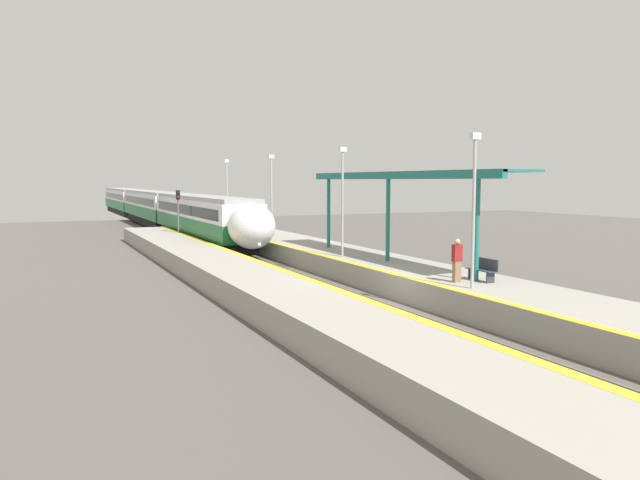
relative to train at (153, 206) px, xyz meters
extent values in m
plane|color=#56514C|center=(0.00, -47.31, -2.17)|extent=(120.00, 120.00, 0.00)
cube|color=slate|center=(-0.72, -47.31, -2.10)|extent=(0.08, 90.00, 0.15)
cube|color=slate|center=(0.72, -47.31, -2.10)|extent=(0.08, 90.00, 0.15)
cube|color=black|center=(0.00, -21.22, -1.56)|extent=(2.52, 20.12, 0.79)
cube|color=#196633|center=(0.00, -21.22, -0.73)|extent=(2.86, 21.87, 0.87)
cube|color=#196633|center=(0.00, -21.22, -0.15)|extent=(2.88, 21.87, 0.30)
cube|color=silver|center=(0.00, -21.22, 0.66)|extent=(2.86, 21.87, 1.32)
cube|color=black|center=(0.00, -21.22, 0.59)|extent=(2.89, 20.12, 0.72)
cube|color=#9E9EA3|center=(0.00, -21.22, 1.47)|extent=(2.58, 21.87, 0.30)
cylinder|color=black|center=(-0.72, -29.10, -1.71)|extent=(0.12, 0.92, 0.92)
cylinder|color=black|center=(0.72, -29.10, -1.71)|extent=(0.12, 0.92, 0.92)
cylinder|color=black|center=(-0.72, -26.90, -1.71)|extent=(0.12, 0.92, 0.92)
cylinder|color=black|center=(0.72, -26.90, -1.71)|extent=(0.12, 0.92, 0.92)
cylinder|color=black|center=(-0.72, -15.54, -1.71)|extent=(0.12, 0.92, 0.92)
cylinder|color=black|center=(0.72, -15.54, -1.71)|extent=(0.12, 0.92, 0.92)
cylinder|color=black|center=(-0.72, -13.34, -1.71)|extent=(0.12, 0.92, 0.92)
cylinder|color=black|center=(0.72, -13.34, -1.71)|extent=(0.12, 0.92, 0.92)
ellipsoid|color=silver|center=(0.00, -33.37, 0.08)|extent=(2.75, 3.65, 2.73)
ellipsoid|color=black|center=(0.00, -33.83, 0.52)|extent=(2.00, 2.13, 1.39)
sphere|color=#F9F4CC|center=(0.00, -34.74, -0.91)|extent=(0.24, 0.24, 0.24)
cube|color=black|center=(0.00, 1.46, -1.56)|extent=(2.52, 20.12, 0.79)
cube|color=#196633|center=(0.00, 1.46, -0.73)|extent=(2.86, 21.87, 0.87)
cube|color=#196633|center=(0.00, 1.46, -0.15)|extent=(2.88, 21.87, 0.30)
cube|color=silver|center=(0.00, 1.46, 0.66)|extent=(2.86, 21.87, 1.32)
cube|color=black|center=(0.00, 1.46, 0.59)|extent=(2.89, 20.12, 0.72)
cube|color=#9E9EA3|center=(0.00, 1.46, 1.47)|extent=(2.58, 21.87, 0.30)
cylinder|color=black|center=(-0.72, -6.42, -1.71)|extent=(0.12, 0.92, 0.92)
cylinder|color=black|center=(0.72, -6.42, -1.71)|extent=(0.12, 0.92, 0.92)
cylinder|color=black|center=(-0.72, -4.22, -1.71)|extent=(0.12, 0.92, 0.92)
cylinder|color=black|center=(0.72, -4.22, -1.71)|extent=(0.12, 0.92, 0.92)
cylinder|color=black|center=(-0.72, 7.14, -1.71)|extent=(0.12, 0.92, 0.92)
cylinder|color=black|center=(0.72, 7.14, -1.71)|extent=(0.12, 0.92, 0.92)
cylinder|color=black|center=(-0.72, 9.34, -1.71)|extent=(0.12, 0.92, 0.92)
cylinder|color=black|center=(0.72, 9.34, -1.71)|extent=(0.12, 0.92, 0.92)
cube|color=black|center=(0.00, 24.13, -1.56)|extent=(2.52, 20.12, 0.79)
cube|color=#196633|center=(0.00, 24.13, -0.73)|extent=(2.86, 21.87, 0.87)
cube|color=#196633|center=(0.00, 24.13, -0.15)|extent=(2.88, 21.87, 0.30)
cube|color=silver|center=(0.00, 24.13, 0.66)|extent=(2.86, 21.87, 1.32)
cube|color=black|center=(0.00, 24.13, 0.59)|extent=(2.89, 20.12, 0.72)
cube|color=#9E9EA3|center=(0.00, 24.13, 1.47)|extent=(2.58, 21.87, 0.30)
cylinder|color=black|center=(-0.72, 16.25, -1.71)|extent=(0.12, 0.92, 0.92)
cylinder|color=black|center=(0.72, 16.25, -1.71)|extent=(0.12, 0.92, 0.92)
cylinder|color=black|center=(-0.72, 18.45, -1.71)|extent=(0.12, 0.92, 0.92)
cylinder|color=black|center=(0.72, 18.45, -1.71)|extent=(0.12, 0.92, 0.92)
cylinder|color=black|center=(-0.72, 29.81, -1.71)|extent=(0.12, 0.92, 0.92)
cylinder|color=black|center=(0.72, 29.81, -1.71)|extent=(0.12, 0.92, 0.92)
cylinder|color=black|center=(-0.72, 32.01, -1.71)|extent=(0.12, 0.92, 0.92)
cylinder|color=black|center=(0.72, 32.01, -1.71)|extent=(0.12, 0.92, 0.92)
cube|color=#9E998E|center=(3.78, -47.31, -1.65)|extent=(4.10, 64.00, 1.04)
cube|color=yellow|center=(1.93, -47.31, -1.12)|extent=(0.40, 64.00, 0.01)
cube|color=#9E998E|center=(-3.40, -47.31, -1.65)|extent=(3.35, 64.00, 1.04)
cube|color=yellow|center=(-1.93, -47.31, -1.12)|extent=(0.40, 64.00, 0.01)
cube|color=#2D333D|center=(4.01, -50.00, -0.92)|extent=(0.36, 0.06, 0.42)
cube|color=#2D333D|center=(4.01, -48.91, -0.92)|extent=(0.36, 0.06, 0.42)
cube|color=#2D333D|center=(4.01, -49.45, -0.69)|extent=(0.44, 1.45, 0.03)
cube|color=#2D333D|center=(4.21, -49.45, -0.46)|extent=(0.04, 1.45, 0.44)
cube|color=#7F6647|center=(2.94, -49.32, -0.72)|extent=(0.28, 0.20, 0.82)
cube|color=maroon|center=(2.94, -49.32, 0.01)|extent=(0.36, 0.22, 0.65)
sphere|color=tan|center=(2.94, -49.32, 0.45)|extent=(0.22, 0.22, 0.22)
cylinder|color=#59595E|center=(-1.93, -21.95, -0.41)|extent=(0.14, 0.14, 3.52)
cube|color=black|center=(-1.93, -21.95, 1.70)|extent=(0.28, 0.20, 0.70)
sphere|color=black|center=(-1.93, -22.06, 1.87)|extent=(0.14, 0.14, 0.14)
sphere|color=red|center=(-1.93, -22.06, 1.53)|extent=(0.14, 0.14, 0.14)
cylinder|color=#9E9EA3|center=(2.62, -50.65, 1.55)|extent=(0.12, 0.12, 5.35)
cube|color=silver|center=(2.62, -50.65, 4.35)|extent=(0.36, 0.20, 0.24)
cylinder|color=#9E9EA3|center=(2.62, -40.19, 1.55)|extent=(0.12, 0.12, 5.35)
cube|color=silver|center=(2.62, -40.19, 4.35)|extent=(0.36, 0.20, 0.24)
cylinder|color=#9E9EA3|center=(2.62, -29.72, 1.55)|extent=(0.12, 0.12, 5.35)
cube|color=silver|center=(2.62, -29.72, 4.35)|extent=(0.36, 0.20, 0.24)
cylinder|color=#9E9EA3|center=(2.62, -19.26, 1.55)|extent=(0.12, 0.12, 5.35)
cube|color=silver|center=(2.62, -19.26, 4.35)|extent=(0.36, 0.20, 0.24)
cylinder|color=#1E6B66|center=(3.84, -49.35, 0.90)|extent=(0.20, 0.20, 4.05)
cylinder|color=#1E6B66|center=(3.84, -42.67, 0.90)|extent=(0.20, 0.20, 4.05)
cylinder|color=#1E6B66|center=(3.84, -35.98, 0.90)|extent=(0.20, 0.20, 4.05)
cube|color=#1E6B66|center=(3.84, -42.67, 3.02)|extent=(0.24, 16.37, 0.36)
cube|color=#1E6B66|center=(4.74, -42.67, 3.14)|extent=(2.00, 16.37, 0.10)
camera|label=1|loc=(-11.70, -68.64, 2.78)|focal=35.00mm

